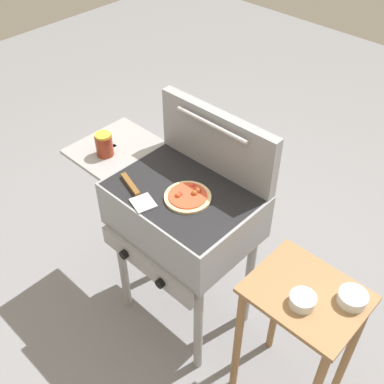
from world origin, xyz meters
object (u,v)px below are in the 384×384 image
(spatula, at_px, (136,192))
(prep_table, at_px, (299,325))
(topping_bowl_far, at_px, (302,301))
(grill, at_px, (181,213))
(topping_bowl_near, at_px, (352,298))
(pizza_pepperoni, at_px, (188,196))
(sauce_jar, at_px, (104,145))

(spatula, xyz_separation_m, prep_table, (0.80, 0.16, -0.36))
(prep_table, xyz_separation_m, topping_bowl_far, (0.01, -0.06, 0.24))
(grill, xyz_separation_m, topping_bowl_near, (0.82, 0.08, 0.04))
(pizza_pepperoni, height_order, spatula, pizza_pepperoni)
(sauce_jar, relative_size, spatula, 0.43)
(pizza_pepperoni, bearing_deg, spatula, -144.14)
(topping_bowl_near, bearing_deg, grill, -174.18)
(grill, relative_size, topping_bowl_far, 9.50)
(spatula, relative_size, topping_bowl_near, 2.38)
(sauce_jar, height_order, spatula, sauce_jar)
(grill, relative_size, pizza_pepperoni, 4.70)
(topping_bowl_near, height_order, topping_bowl_far, same)
(pizza_pepperoni, xyz_separation_m, topping_bowl_near, (0.75, 0.10, -0.11))
(topping_bowl_far, bearing_deg, grill, 175.48)
(sauce_jar, xyz_separation_m, topping_bowl_far, (1.13, 0.01, -0.16))
(grill, distance_m, pizza_pepperoni, 0.17)
(grill, height_order, spatula, spatula)
(pizza_pepperoni, relative_size, spatula, 0.77)
(prep_table, distance_m, topping_bowl_near, 0.29)
(grill, height_order, topping_bowl_far, grill)
(grill, relative_size, prep_table, 1.24)
(spatula, relative_size, topping_bowl_far, 2.63)
(grill, bearing_deg, spatula, -128.91)
(topping_bowl_far, bearing_deg, spatula, -173.02)
(pizza_pepperoni, distance_m, topping_bowl_near, 0.77)
(spatula, height_order, prep_table, spatula)
(prep_table, distance_m, topping_bowl_far, 0.25)
(grill, xyz_separation_m, spatula, (-0.12, -0.15, 0.15))
(prep_table, height_order, topping_bowl_near, topping_bowl_near)
(sauce_jar, bearing_deg, grill, 8.52)
(sauce_jar, distance_m, topping_bowl_near, 1.28)
(sauce_jar, bearing_deg, topping_bowl_far, 0.59)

